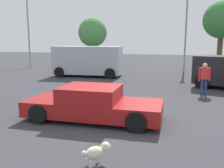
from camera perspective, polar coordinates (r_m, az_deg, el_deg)
ground_plane at (r=8.56m, az=-1.84°, el=-8.18°), size 80.00×80.00×0.00m
sedan_foreground at (r=8.43m, az=-4.48°, el=-4.67°), size 4.71×2.15×1.16m
dog at (r=5.54m, az=-3.47°, el=-15.37°), size 0.53×0.56×0.48m
van_white at (r=18.61m, az=-5.55°, el=5.49°), size 5.19×2.78×2.24m
pedestrian at (r=12.85m, az=20.57°, el=1.67°), size 0.56×0.33×1.59m
light_post_near at (r=25.92m, az=-18.95°, el=14.85°), size 0.44×0.44×7.67m
light_post_mid at (r=22.03m, az=16.83°, el=14.16°), size 0.44×0.44×6.51m
tree_back_right at (r=22.80m, az=24.07°, el=13.26°), size 3.04×3.04×5.86m
tree_far_right at (r=25.60m, az=-4.50°, el=11.74°), size 2.90×2.90×4.91m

